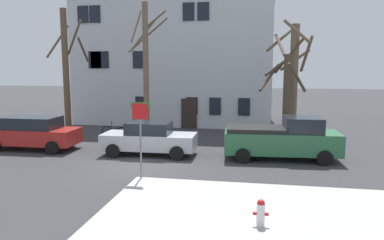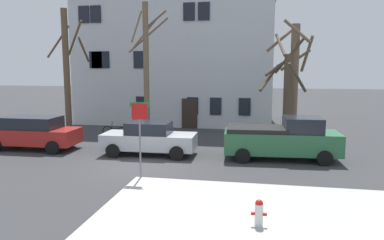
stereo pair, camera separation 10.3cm
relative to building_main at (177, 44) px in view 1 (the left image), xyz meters
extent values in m
plane|color=#38383A|center=(1.42, -13.85, -6.05)|extent=(120.00, 120.00, 0.00)
cube|color=#B7B5AD|center=(6.61, -19.57, -5.99)|extent=(9.48, 7.61, 0.12)
cube|color=silver|center=(0.00, 0.00, -1.25)|extent=(14.59, 7.09, 9.60)
cube|color=#2D231E|center=(1.64, -3.59, -5.00)|extent=(1.10, 0.12, 2.10)
cube|color=black|center=(-1.88, -3.58, -4.45)|extent=(0.80, 0.08, 1.20)
cube|color=black|center=(1.85, -3.58, -4.45)|extent=(0.80, 0.08, 1.20)
cube|color=black|center=(3.47, -3.58, -4.45)|extent=(0.80, 0.08, 1.20)
cube|color=black|center=(5.46, -3.58, -4.45)|extent=(0.80, 0.08, 1.20)
cube|color=black|center=(-5.35, -3.58, -1.25)|extent=(0.80, 0.08, 1.20)
cube|color=black|center=(-5.18, -3.58, -1.25)|extent=(0.80, 0.08, 1.20)
cube|color=black|center=(-4.63, -3.58, -1.25)|extent=(0.80, 0.08, 1.20)
cube|color=black|center=(-2.00, -3.58, -1.25)|extent=(0.80, 0.08, 1.20)
cube|color=black|center=(-6.06, -3.58, 1.95)|extent=(0.80, 0.08, 1.20)
cube|color=black|center=(-5.15, -3.58, 1.95)|extent=(0.80, 0.08, 1.20)
cube|color=black|center=(1.61, -3.58, 1.95)|extent=(0.80, 0.08, 1.20)
cube|color=black|center=(2.62, -3.58, 1.95)|extent=(0.80, 0.08, 1.20)
cylinder|color=brown|center=(-5.55, -7.27, -2.11)|extent=(0.39, 0.39, 7.88)
cylinder|color=brown|center=(-6.23, -6.89, -0.14)|extent=(0.94, 1.52, 2.12)
cylinder|color=brown|center=(-5.22, -6.63, 0.09)|extent=(1.45, 0.82, 2.14)
cylinder|color=brown|center=(-4.44, -7.02, -0.70)|extent=(0.65, 2.31, 1.48)
cylinder|color=brown|center=(-0.04, -8.16, -2.08)|extent=(0.33, 0.33, 7.95)
cylinder|color=brown|center=(-0.38, -7.44, 0.15)|extent=(1.57, 0.82, 2.03)
cylinder|color=brown|center=(-0.24, -6.99, 0.15)|extent=(2.43, 0.53, 2.11)
cylinder|color=brown|center=(-0.61, -8.05, 0.57)|extent=(0.35, 1.26, 1.89)
cylinder|color=brown|center=(0.28, -7.39, 0.96)|extent=(1.65, 0.77, 1.09)
cylinder|color=#4C3D2D|center=(7.98, -7.88, -3.55)|extent=(0.46, 0.46, 5.01)
cylinder|color=#4C3D2D|center=(7.51, -7.14, -1.67)|extent=(1.64, 1.11, 1.21)
cylinder|color=#4C3D2D|center=(6.99, -7.38, -2.34)|extent=(1.18, 2.13, 1.50)
cylinder|color=#4C3D2D|center=(8.08, -7.10, -1.09)|extent=(1.70, 0.38, 2.09)
cylinder|color=#4C3D2D|center=(8.44, -8.36, -2.30)|extent=(1.16, 1.11, 1.62)
cylinder|color=brown|center=(8.38, -6.90, -2.70)|extent=(0.48, 0.48, 6.71)
cylinder|color=brown|center=(8.39, -7.60, 0.20)|extent=(1.50, 0.19, 1.32)
cylinder|color=brown|center=(8.48, -6.10, -1.35)|extent=(1.73, 0.39, 1.30)
cylinder|color=brown|center=(7.55, -7.12, -0.51)|extent=(0.62, 1.80, 1.37)
cylinder|color=brown|center=(7.73, -6.02, -0.03)|extent=(1.95, 1.49, 1.71)
cylinder|color=brown|center=(9.06, -6.71, -1.01)|extent=(0.58, 1.54, 2.04)
cube|color=#AD231E|center=(-5.19, -11.61, -5.33)|extent=(4.69, 1.89, 0.80)
cube|color=#1E232B|center=(-5.28, -11.62, -4.62)|extent=(2.91, 1.65, 0.62)
cylinder|color=black|center=(-3.61, -10.68, -5.71)|extent=(0.68, 0.23, 0.68)
cylinder|color=black|center=(-3.59, -12.51, -5.71)|extent=(0.68, 0.23, 0.68)
cylinder|color=black|center=(-6.78, -10.72, -5.71)|extent=(0.68, 0.23, 0.68)
cube|color=#B7BABF|center=(1.17, -11.72, -5.36)|extent=(4.60, 1.82, 0.75)
cube|color=#1E232B|center=(1.17, -11.72, -4.69)|extent=(2.13, 1.57, 0.58)
cylinder|color=black|center=(2.71, -10.82, -5.71)|extent=(0.68, 0.23, 0.68)
cylinder|color=black|center=(2.74, -12.56, -5.71)|extent=(0.68, 0.23, 0.68)
cylinder|color=black|center=(-0.40, -10.88, -5.71)|extent=(0.68, 0.23, 0.68)
cylinder|color=black|center=(-0.37, -12.62, -5.71)|extent=(0.68, 0.23, 0.68)
cube|color=#2D6B42|center=(7.53, -11.43, -5.23)|extent=(5.38, 2.25, 1.00)
cube|color=#1E232B|center=(8.47, -11.37, -4.38)|extent=(1.79, 1.80, 0.70)
cube|color=black|center=(6.37, -11.50, -4.63)|extent=(2.85, 2.02, 0.20)
cylinder|color=black|center=(9.26, -10.35, -5.71)|extent=(0.69, 0.26, 0.68)
cylinder|color=black|center=(9.37, -12.29, -5.71)|extent=(0.69, 0.26, 0.68)
cylinder|color=black|center=(5.68, -10.56, -5.71)|extent=(0.69, 0.26, 0.68)
cylinder|color=black|center=(5.79, -12.50, -5.71)|extent=(0.69, 0.26, 0.68)
cylinder|color=silver|center=(6.56, -19.42, -5.63)|extent=(0.22, 0.22, 0.61)
sphere|color=red|center=(6.56, -19.42, -5.30)|extent=(0.21, 0.21, 0.21)
cylinder|color=red|center=(6.40, -19.42, -5.60)|extent=(0.10, 0.09, 0.09)
cylinder|color=red|center=(6.72, -19.42, -5.60)|extent=(0.10, 0.09, 0.09)
cylinder|color=slate|center=(2.07, -15.82, -4.56)|extent=(0.07, 0.07, 2.98)
cube|color=red|center=(2.07, -15.84, -3.37)|extent=(0.60, 0.03, 0.60)
cube|color=#1E8C38|center=(2.07, -15.80, -3.12)|extent=(0.76, 0.02, 0.18)
torus|color=black|center=(-1.68, -7.90, -5.70)|extent=(0.71, 0.13, 0.71)
torus|color=black|center=(-2.72, -7.78, -5.70)|extent=(0.71, 0.13, 0.71)
cylinder|color=black|center=(-2.20, -7.84, -5.48)|extent=(0.99, 0.16, 0.19)
cylinder|color=black|center=(-2.40, -7.82, -5.25)|extent=(0.09, 0.05, 0.45)
camera|label=1|loc=(6.43, -29.04, -1.69)|focal=34.80mm
camera|label=2|loc=(6.53, -29.03, -1.69)|focal=34.80mm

